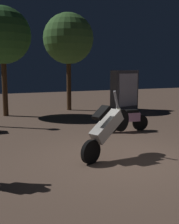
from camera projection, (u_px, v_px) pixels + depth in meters
The scene contains 6 objects.
ground_plane at pixel (124, 160), 6.60m from camera, with size 40.00×40.00×0.00m, color brown.
motorcycle_white_foreground at pixel (107, 128), 6.60m from camera, with size 1.58×0.71×1.63m.
motorcycle_pink_parked_left at pixel (126, 119), 9.57m from camera, with size 1.66×0.42×1.11m.
tree_left_bg at pixel (68, 39), 14.19m from camera, with size 2.59×2.59×5.01m.
tree_center_bg at pixel (2, 36), 12.33m from camera, with size 2.55×2.55×4.93m.
kiosk_billboard at pixel (125, 91), 14.32m from camera, with size 1.68×0.92×2.10m.
Camera 1 is at (-3.37, -5.44, 2.14)m, focal length 44.22 mm.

